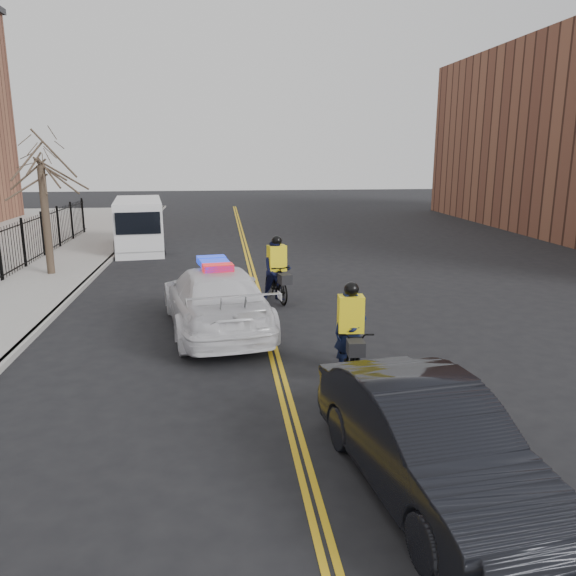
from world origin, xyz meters
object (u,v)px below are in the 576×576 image
at_px(police_cruiser, 216,298).
at_px(cyclist_near, 350,343).
at_px(dark_sedan, 428,442).
at_px(cargo_van, 139,226).
at_px(cyclist_far, 277,276).

xyz_separation_m(police_cruiser, cyclist_near, (2.83, -3.38, -0.17)).
distance_m(dark_sedan, cargo_van, 21.88).
relative_size(dark_sedan, cyclist_near, 2.26).
relative_size(cyclist_near, cyclist_far, 0.97).
height_order(cargo_van, cyclist_near, cargo_van).
xyz_separation_m(dark_sedan, cyclist_near, (-0.08, 4.36, -0.08)).
distance_m(police_cruiser, cyclist_far, 3.39).
distance_m(police_cruiser, cargo_van, 13.63).
bearing_deg(police_cruiser, dark_sedan, 101.62).
bearing_deg(cyclist_near, police_cruiser, 133.82).
xyz_separation_m(police_cruiser, cargo_van, (-3.73, 13.11, 0.32)).
bearing_deg(cyclist_far, cyclist_near, -95.08).
xyz_separation_m(police_cruiser, cyclist_far, (1.90, 2.81, -0.04)).
xyz_separation_m(cargo_van, cyclist_far, (5.63, -10.30, -0.36)).
bearing_deg(cyclist_far, dark_sedan, -98.17).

